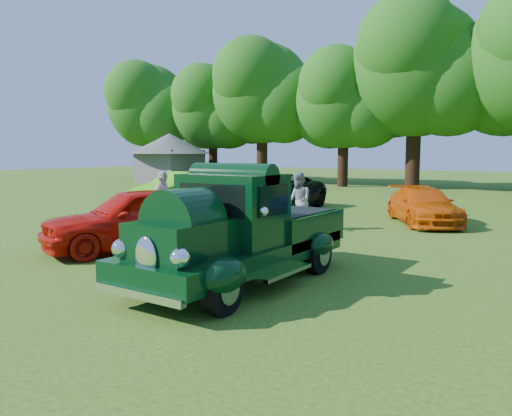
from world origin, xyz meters
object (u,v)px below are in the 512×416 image
Objects in this scene: red_convertible at (138,218)px; spectator_grey at (299,201)px; back_car_lime at (181,190)px; hero_pickup at (241,235)px; spectator_white at (162,202)px; gazebo at (170,152)px; spectator_pink at (219,201)px; back_car_black at (275,192)px; back_car_orange at (423,206)px.

red_convertible is 2.56× the size of spectator_grey.
back_car_lime is 2.63× the size of spectator_grey.
spectator_white is (-5.43, 3.43, 0.04)m from hero_pickup.
hero_pickup is at bearing 8.34° from red_convertible.
hero_pickup is 6.47m from spectator_grey.
gazebo is at bearing 156.09° from red_convertible.
spectator_pink is 0.90× the size of spectator_white.
spectator_white is at bearing -88.34° from back_car_black.
back_car_orange is at bearing 4.80° from back_car_lime.
back_car_lime is at bearing 153.85° from back_car_orange.
spectator_grey is (2.55, 0.79, 0.07)m from spectator_pink.
spectator_pink is at bearing -42.49° from gazebo.
red_convertible is 5.31m from spectator_grey.
back_car_orange is 26.27m from gazebo.
back_car_black is (-5.71, 10.38, -0.13)m from hero_pickup.
spectator_grey is at bearing -160.39° from back_car_orange.
hero_pickup reaches higher than spectator_white.
back_car_lime is at bearing 137.64° from hero_pickup.
spectator_white is at bearing -166.40° from back_car_orange.
back_car_lime is at bearing -44.83° from gazebo.
red_convertible is at bearing -55.19° from back_car_lime.
back_car_orange is at bearing 94.11° from spectator_grey.
spectator_pink is at bearing -32.67° from spectator_white.
spectator_grey reaches higher than back_car_lime.
back_car_black is at bearing 23.45° from back_car_lime.
hero_pickup is 9.75m from back_car_orange.
gazebo reaches higher than hero_pickup.
spectator_grey is (7.31, -2.54, 0.12)m from back_car_lime.
red_convertible is 27.82m from gazebo.
red_convertible is 2.73m from spectator_white.
hero_pickup is at bearing -61.80° from back_car_black.
spectator_grey reaches higher than back_car_orange.
hero_pickup is 12.83m from back_car_lime.
back_car_black is at bearing 141.90° from back_car_orange.
spectator_white is (0.27, -6.94, 0.17)m from back_car_black.
hero_pickup is 31.39m from gazebo.
back_car_orange is at bearing -27.22° from gazebo.
back_car_lime reaches higher than back_car_orange.
back_car_black is (3.77, 1.74, -0.03)m from back_car_lime.
spectator_pink reaches higher than red_convertible.
gazebo is at bearing 119.47° from spectator_pink.
spectator_grey is at bearing -37.35° from gazebo.
hero_pickup is 0.82× the size of gazebo.
spectator_pink is (-0.72, 4.19, 0.04)m from red_convertible.
spectator_grey is (-2.85, -3.63, 0.29)m from back_car_orange.
red_convertible is 2.51× the size of spectator_white.
spectator_white reaches higher than red_convertible.
back_car_black is at bearing 124.43° from red_convertible.
gazebo reaches higher than spectator_pink.
back_car_lime is 4.15m from back_car_black.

